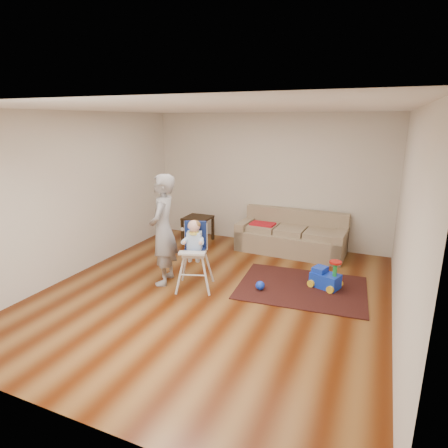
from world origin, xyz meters
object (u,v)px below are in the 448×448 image
at_px(sofa, 291,233).
at_px(toy_ball, 260,285).
at_px(side_table, 198,229).
at_px(ride_on_toy, 326,273).
at_px(adult, 163,230).
at_px(high_chair, 195,256).

height_order(sofa, toy_ball, sofa).
xyz_separation_m(side_table, ride_on_toy, (2.91, -1.31, -0.02)).
height_order(toy_ball, adult, adult).
xyz_separation_m(sofa, toy_ball, (-0.01, -1.92, -0.32)).
distance_m(high_chair, adult, 0.65).
relative_size(side_table, high_chair, 0.49).
height_order(ride_on_toy, adult, adult).
height_order(sofa, adult, adult).
height_order(side_table, ride_on_toy, side_table).
distance_m(ride_on_toy, high_chair, 2.06).
bearing_deg(ride_on_toy, side_table, 175.22).
distance_m(side_table, adult, 2.24).
xyz_separation_m(high_chair, adult, (-0.55, 0.00, 0.35)).
relative_size(sofa, toy_ball, 15.05).
bearing_deg(ride_on_toy, adult, -142.52).
xyz_separation_m(sofa, side_table, (-2.01, -0.12, -0.13)).
relative_size(ride_on_toy, toy_ball, 3.35).
bearing_deg(sofa, high_chair, -111.36).
height_order(side_table, adult, adult).
relative_size(sofa, ride_on_toy, 4.50).
distance_m(sofa, ride_on_toy, 1.69).
relative_size(high_chair, adult, 0.63).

